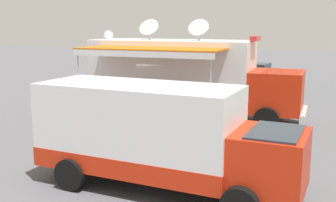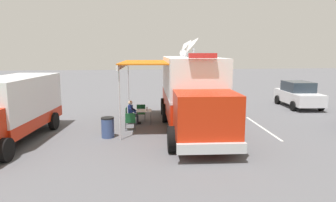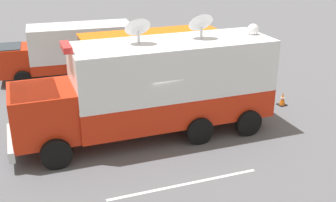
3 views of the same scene
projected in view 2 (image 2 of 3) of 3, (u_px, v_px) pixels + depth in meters
ground_plane at (189, 124)px, 15.94m from camera, size 100.00×100.00×0.00m
lot_stripe at (262, 127)px, 15.20m from camera, size 0.46×4.80×0.01m
command_truck at (191, 89)px, 14.89m from camera, size 5.26×9.64×4.53m
folding_table at (144, 111)px, 15.87m from camera, size 0.85×0.85×0.73m
water_bottle at (147, 109)px, 15.72m from camera, size 0.07×0.07×0.22m
folding_chair_at_table at (129, 114)px, 15.89m from camera, size 0.51×0.51×0.87m
folding_chair_beside_table at (141, 111)px, 16.71m from camera, size 0.51×0.51×0.87m
folding_chair_spare_by_truck at (130, 120)px, 14.55m from camera, size 0.50×0.50×0.87m
seated_responder at (132, 112)px, 15.88m from camera, size 0.68×0.58×1.25m
trash_bin at (108, 127)px, 13.37m from camera, size 0.57×0.57×0.91m
traffic_cone at (168, 102)px, 21.21m from camera, size 0.36×0.36×0.58m
support_truck at (10, 109)px, 12.70m from camera, size 3.03×7.01×2.70m
car_behind_truck at (298, 94)px, 20.68m from camera, size 2.33×4.36×1.76m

